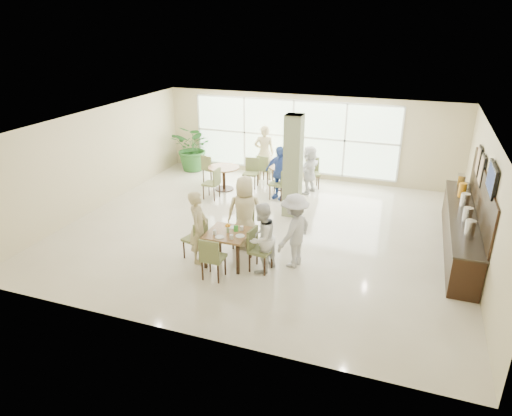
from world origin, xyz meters
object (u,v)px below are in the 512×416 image
(buffet_counter, at_px, (462,228))
(teen_far, at_px, (245,212))
(main_table, at_px, (228,236))
(round_table_left, at_px, (224,173))
(round_table_right, at_px, (285,172))
(teen_standing, at_px, (294,231))
(adult_standing, at_px, (264,153))
(adult_a, at_px, (279,173))
(potted_plant, at_px, (194,148))
(teen_right, at_px, (261,238))
(teen_left, at_px, (198,227))
(adult_b, at_px, (309,170))

(buffet_counter, height_order, teen_far, buffet_counter)
(main_table, distance_m, round_table_left, 4.78)
(round_table_left, relative_size, teen_far, 0.57)
(round_table_right, bearing_deg, teen_standing, -71.35)
(round_table_right, relative_size, adult_standing, 0.57)
(round_table_right, relative_size, adult_a, 0.65)
(main_table, xyz_separation_m, potted_plant, (-3.77, 5.84, 0.18))
(teen_right, bearing_deg, teen_standing, 141.00)
(round_table_right, height_order, adult_a, adult_a)
(potted_plant, bearing_deg, teen_standing, -46.54)
(buffet_counter, height_order, teen_left, buffet_counter)
(teen_right, xyz_separation_m, adult_b, (-0.18, 5.05, -0.03))
(main_table, bearing_deg, adult_standing, 100.85)
(round_table_left, distance_m, teen_left, 4.66)
(round_table_left, bearing_deg, potted_plant, 140.24)
(teen_standing, relative_size, adult_b, 1.11)
(round_table_right, distance_m, teen_far, 4.21)
(teen_right, bearing_deg, buffet_counter, 135.07)
(round_table_left, xyz_separation_m, potted_plant, (-1.79, 1.49, 0.28))
(teen_right, bearing_deg, adult_b, -164.29)
(round_table_right, distance_m, teen_standing, 4.97)
(main_table, bearing_deg, adult_b, 82.88)
(buffet_counter, bearing_deg, round_table_left, 164.42)
(adult_b, bearing_deg, round_table_right, -80.54)
(round_table_right, xyz_separation_m, potted_plant, (-3.58, 0.75, 0.27))
(teen_left, bearing_deg, potted_plant, 16.70)
(teen_standing, height_order, adult_a, teen_standing)
(buffet_counter, xyz_separation_m, teen_standing, (-3.50, -2.05, 0.29))
(main_table, bearing_deg, teen_standing, 15.50)
(main_table, relative_size, adult_b, 0.60)
(teen_right, bearing_deg, round_table_right, -155.39)
(main_table, xyz_separation_m, teen_left, (-0.66, -0.11, 0.18))
(adult_standing, bearing_deg, main_table, 81.46)
(round_table_right, height_order, teen_left, teen_left)
(teen_left, distance_m, teen_right, 1.46)
(potted_plant, distance_m, teen_far, 6.25)
(teen_far, height_order, adult_a, teen_far)
(teen_right, bearing_deg, teen_far, -128.66)
(main_table, distance_m, potted_plant, 6.95)
(round_table_left, relative_size, adult_a, 0.61)
(adult_a, bearing_deg, teen_far, -71.54)
(teen_far, relative_size, teen_right, 1.12)
(potted_plant, xyz_separation_m, teen_standing, (5.16, -5.45, 0.01))
(buffet_counter, distance_m, teen_standing, 4.06)
(teen_left, distance_m, teen_standing, 2.11)
(round_table_right, xyz_separation_m, adult_b, (0.82, -0.10, 0.19))
(round_table_left, height_order, teen_far, teen_far)
(teen_left, xyz_separation_m, teen_standing, (2.05, 0.50, 0.01))
(buffet_counter, height_order, adult_b, buffet_counter)
(buffet_counter, distance_m, teen_far, 5.08)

